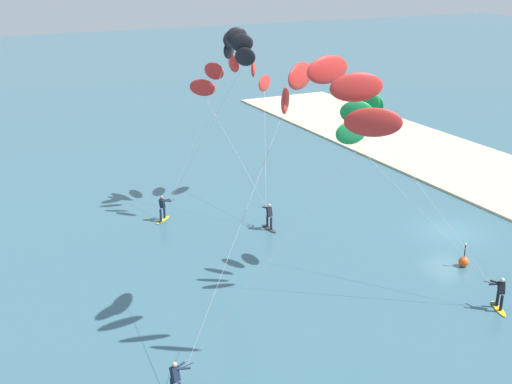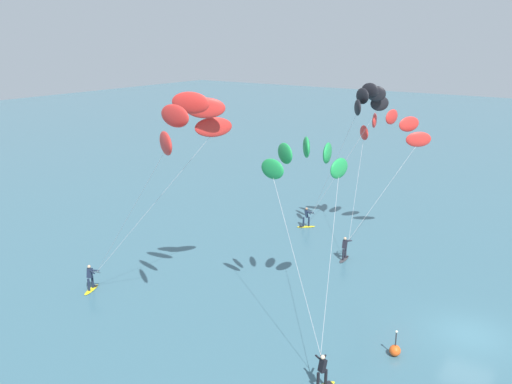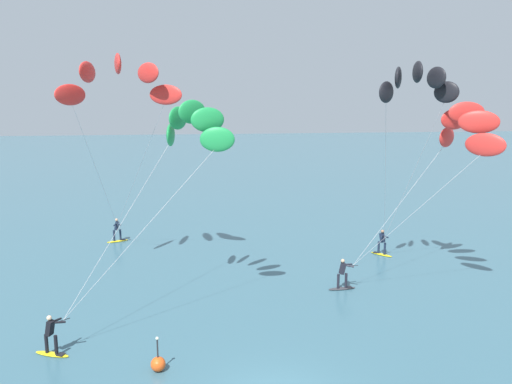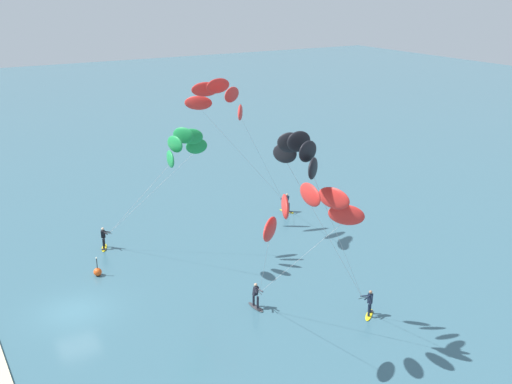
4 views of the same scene
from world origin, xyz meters
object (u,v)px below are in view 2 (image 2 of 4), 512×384
Objects in this scene: kitesurfer_nearshore at (307,167)px; kitesurfer_far_out at (389,131)px; kitesurfer_downwind at (187,126)px; marker_buoy at (395,350)px; kitesurfer_mid_water at (366,106)px.

kitesurfer_nearshore is 1.01× the size of kitesurfer_far_out.
kitesurfer_far_out is 18.08m from kitesurfer_downwind.
kitesurfer_downwind is 15.20m from marker_buoy.
kitesurfer_downwind reaches higher than kitesurfer_far_out.
marker_buoy is (2.36, -10.90, -10.34)m from kitesurfer_downwind.
kitesurfer_nearshore is 6.56m from kitesurfer_downwind.
kitesurfer_mid_water is 1.21× the size of kitesurfer_far_out.
kitesurfer_mid_water is 15.66m from kitesurfer_downwind.
kitesurfer_far_out is 18.31m from marker_buoy.
marker_buoy is at bearing -156.10° from kitesurfer_far_out.
marker_buoy is at bearing -102.01° from kitesurfer_nearshore.
kitesurfer_nearshore is 10.13m from marker_buoy.
kitesurfer_mid_water is at bearing -11.49° from kitesurfer_downwind.
kitesurfer_mid_water reaches higher than kitesurfer_nearshore.
kitesurfer_far_out is at bearing 3.30° from kitesurfer_nearshore.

